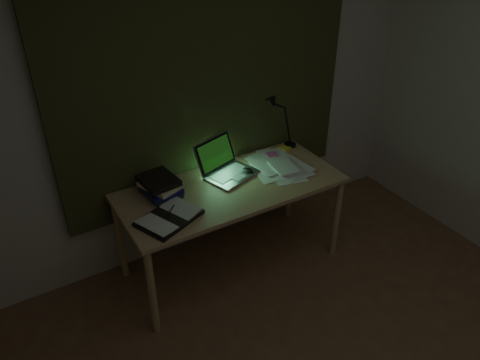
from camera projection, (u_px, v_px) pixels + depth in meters
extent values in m
cube|color=beige|center=(207.00, 90.00, 3.25)|extent=(3.50, 0.00, 2.50)
cube|color=#31361B|center=(209.00, 64.00, 3.11)|extent=(2.20, 0.06, 2.00)
ellipsoid|color=black|center=(248.00, 171.00, 3.35)|extent=(0.07, 0.10, 0.03)
cube|color=yellow|center=(285.00, 148.00, 3.65)|extent=(0.09, 0.09, 0.02)
cube|color=#FF63B9|center=(272.00, 155.00, 3.56)|extent=(0.10, 0.10, 0.02)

